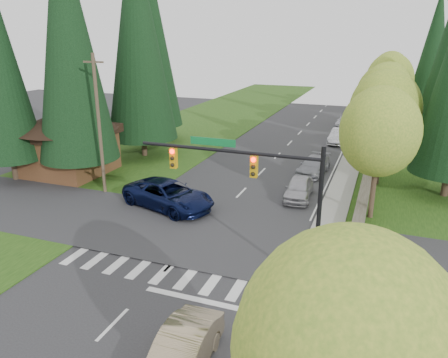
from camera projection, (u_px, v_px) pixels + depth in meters
The scene contains 30 objects.
ground at pixel (126, 310), 18.62m from camera, with size 120.00×120.00×0.00m, color #28282B.
grass_east at pixel (429, 194), 32.02m from camera, with size 14.00×110.00×0.06m, color #1C4111.
grass_west at pixel (125, 160), 40.70m from camera, with size 14.00×110.00×0.06m, color #1C4111.
cross_street at pixel (201, 234), 25.72m from camera, with size 120.00×8.00×0.10m, color #28282B.
sidewalk_east at pixel (346, 177), 35.82m from camera, with size 1.80×80.00×0.13m, color gray.
curb_east at pixel (335, 175), 36.10m from camera, with size 0.20×80.00×0.13m, color gray.
stone_wall_north at pixel (373, 152), 42.26m from camera, with size 0.70×40.00×0.70m, color #4C4438.
traffic_signal at pixel (257, 180), 19.57m from camera, with size 8.70×0.37×6.80m.
brown_building at pixel (67, 137), 35.95m from camera, with size 8.40×8.40×5.40m.
utility_pole at pixel (99, 124), 30.81m from camera, with size 1.60×0.24×10.00m.
decid_tree_0 at pixel (380, 132), 26.20m from camera, with size 4.80×4.80×8.37m.
decid_tree_1 at pixel (385, 111), 32.31m from camera, with size 5.20×5.20×8.80m.
decid_tree_2 at pixel (384, 97), 38.55m from camera, with size 5.00×5.00×8.82m.
decid_tree_3 at pixel (387, 90), 44.81m from camera, with size 5.00×5.00×8.55m.
decid_tree_4 at pixel (389, 80), 50.86m from camera, with size 5.40×5.40×9.18m.
decid_tree_5 at pixel (388, 79), 57.31m from camera, with size 4.80×4.80×8.30m.
decid_tree_6 at pixel (390, 72), 63.39m from camera, with size 5.20×5.20×8.86m.
decid_tree_south at pixel (347, 355), 8.52m from camera, with size 4.60×4.60×7.92m.
conifer_w_a at pixel (68, 40), 31.96m from camera, with size 6.12×6.12×19.80m.
conifer_w_b at pixel (73, 51), 36.83m from camera, with size 5.44×5.44×17.80m.
conifer_w_c at pixel (138, 33), 38.57m from camera, with size 6.46×6.46×20.80m.
conifer_w_e at pixel (152, 43), 44.88m from camera, with size 5.78×5.78×18.80m.
conifer_e_c at pixel (434, 50), 53.59m from camera, with size 5.10×5.10×16.80m.
sedan_champagne at pixel (181, 353), 15.02m from camera, with size 1.64×4.69×1.55m, color tan.
suv_navy at pixel (169, 195), 29.32m from camera, with size 3.06×6.64×1.85m, color #0A1134.
parked_car_a at pixel (299, 188), 31.04m from camera, with size 1.80×4.46×1.52m, color #A4A4A8.
parked_car_b at pixel (313, 166), 36.52m from camera, with size 1.96×4.82×1.40m, color gray.
parked_car_c at pixel (339, 136), 46.71m from camera, with size 1.60×4.59×1.51m, color #BCBCC1.
parked_car_d at pixel (351, 126), 52.30m from camera, with size 1.53×3.80×1.30m, color white.
parked_car_e at pixel (344, 122), 55.19m from camera, with size 1.71×4.21×1.22m, color #B0B0B5.
Camera 1 is at (9.50, -13.38, 11.24)m, focal length 35.00 mm.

